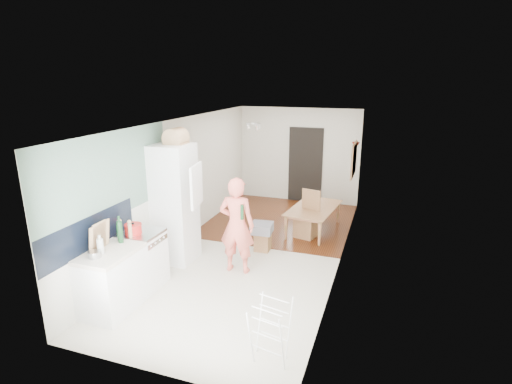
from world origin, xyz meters
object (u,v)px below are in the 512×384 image
Objects in this scene: dining_table at (315,221)px; dining_chair at (307,215)px; stool at (263,241)px; drying_rack at (270,332)px; person at (237,217)px.

dining_chair reaches higher than dining_table.
stool is at bearing 156.15° from dining_table.
dining_table is 4.28m from drying_rack.
person reaches higher than dining_chair.
dining_table is 3.55× the size of stool.
person reaches higher than dining_table.
drying_rack reaches higher than dining_table.
dining_chair is 2.63× the size of stool.
drying_rack is at bearing -169.24° from dining_table.
dining_table is 1.35× the size of dining_chair.
dining_chair is 3.93m from drying_rack.
dining_chair reaches higher than drying_rack.
person is at bearing 164.47° from dining_table.
dining_table is at bearing 106.02° from drying_rack.
stool is at bearing -111.01° from dining_chair.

